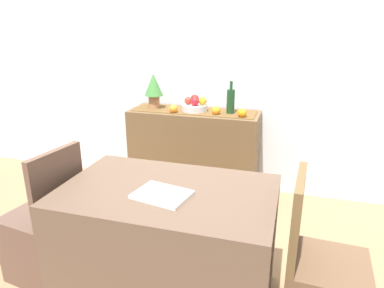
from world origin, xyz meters
The scene contains 17 objects.
ground_plane centered at (0.00, 0.00, -0.01)m, with size 6.40×6.40×0.02m, color #9C7751.
room_wall_rear centered at (0.00, 1.18, 1.35)m, with size 6.40×0.06×2.70m, color silver.
sideboard_console centered at (-0.24, 0.92, 0.41)m, with size 1.21×0.42×0.83m, color brown.
table_runner centered at (-0.24, 0.92, 0.83)m, with size 1.14×0.32×0.01m, color brown.
fruit_bowl centered at (-0.23, 0.92, 0.86)m, with size 0.24×0.24×0.06m, color silver.
apple_right centered at (-0.22, 0.88, 0.93)m, with size 0.07×0.07×0.07m, color red.
apple_center centered at (-0.25, 0.99, 0.93)m, with size 0.08×0.08×0.08m, color red.
apple_left centered at (-0.29, 0.92, 0.92)m, with size 0.07×0.07×0.07m, color #BE3528.
apple_upper centered at (-0.15, 0.93, 0.93)m, with size 0.07×0.07×0.07m, color gold.
wine_bottle centered at (0.11, 0.92, 0.94)m, with size 0.07×0.07×0.29m.
potted_plant centered at (-0.63, 0.92, 1.03)m, with size 0.17×0.17×0.34m.
orange_loose_far centered at (0.23, 0.81, 0.86)m, with size 0.08×0.08×0.08m, color orange.
orange_loose_mid centered at (-0.40, 0.80, 0.86)m, with size 0.08×0.08×0.08m, color orange.
orange_loose_near_bowl centered at (-0.01, 0.85, 0.86)m, with size 0.08×0.08×0.08m, color orange.
dining_table centered at (0.03, -0.52, 0.37)m, with size 1.18×0.75×0.74m, color brown.
open_book centered at (0.03, -0.60, 0.75)m, with size 0.28×0.21×0.02m, color white.
chair_near_window centered at (-0.82, -0.52, 0.27)m, with size 0.45×0.45×0.90m.
Camera 1 is at (0.65, -2.14, 1.59)m, focal length 32.76 mm.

